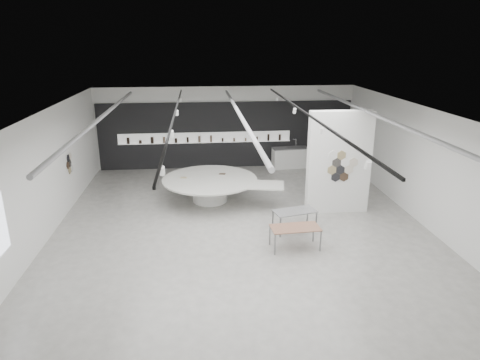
{
  "coord_description": "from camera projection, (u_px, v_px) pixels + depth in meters",
  "views": [
    {
      "loc": [
        -1.29,
        -12.77,
        5.89
      ],
      "look_at": [
        0.08,
        1.2,
        1.22
      ],
      "focal_mm": 32.0,
      "sensor_mm": 36.0,
      "label": 1
    }
  ],
  "objects": [
    {
      "name": "display_island",
      "position": [
        212.0,
        186.0,
        16.06
      ],
      "size": [
        4.79,
        4.16,
        0.91
      ],
      "rotation": [
        0.0,
        0.0,
        -0.19
      ],
      "color": "white",
      "rests_on": "ground"
    },
    {
      "name": "partition_column",
      "position": [
        339.0,
        163.0,
        14.74
      ],
      "size": [
        2.2,
        0.38,
        3.6
      ],
      "color": "white",
      "rests_on": "ground"
    },
    {
      "name": "sample_table_wood",
      "position": [
        295.0,
        229.0,
        12.42
      ],
      "size": [
        1.47,
        0.8,
        0.67
      ],
      "rotation": [
        0.0,
        0.0,
        0.07
      ],
      "color": "brown",
      "rests_on": "ground"
    },
    {
      "name": "room",
      "position": [
        238.0,
        166.0,
        13.38
      ],
      "size": [
        12.02,
        14.02,
        3.82
      ],
      "color": "#A6A39C",
      "rests_on": "ground"
    },
    {
      "name": "sample_table_stone",
      "position": [
        295.0,
        212.0,
        13.57
      ],
      "size": [
        1.45,
        0.96,
        0.68
      ],
      "rotation": [
        0.0,
        0.0,
        0.24
      ],
      "color": "slate",
      "rests_on": "ground"
    },
    {
      "name": "kitchen_counter",
      "position": [
        290.0,
        158.0,
        20.32
      ],
      "size": [
        1.76,
        0.83,
        1.34
      ],
      "rotation": [
        0.0,
        0.0,
        0.1
      ],
      "color": "white",
      "rests_on": "ground"
    },
    {
      "name": "back_wall_display",
      "position": [
        225.0,
        135.0,
        20.09
      ],
      "size": [
        11.8,
        0.27,
        3.1
      ],
      "color": "black",
      "rests_on": "ground"
    }
  ]
}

